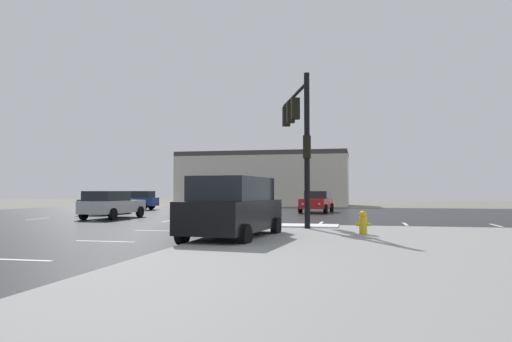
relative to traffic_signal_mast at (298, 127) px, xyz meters
name	(u,v)px	position (x,y,z in m)	size (l,w,h in m)	color
ground_plane	(206,222)	(-5.31, 3.47, -4.37)	(120.00, 120.00, 0.00)	slate
road_asphalt	(206,221)	(-5.31, 3.47, -4.36)	(44.00, 44.00, 0.02)	black
snow_strip_curbside	(290,225)	(-0.31, -0.53, -4.20)	(4.00, 1.60, 0.06)	white
lane_markings	(220,223)	(-4.11, 2.10, -4.34)	(36.15, 36.15, 0.01)	silver
traffic_signal_mast	(298,127)	(0.00, 0.00, 0.00)	(1.82, 4.95, 6.15)	black
fire_hydrant	(363,223)	(2.64, -3.65, -3.83)	(0.48, 0.26, 0.79)	gold
strip_building_background	(264,179)	(-7.84, 32.10, -1.41)	(18.72, 8.00, 5.92)	beige
suv_black	(233,207)	(-1.45, -5.39, -3.28)	(2.55, 4.98, 2.03)	black
sedan_red	(317,201)	(-0.47, 14.97, -3.51)	(2.34, 4.65, 1.58)	#B21919
sedan_blue	(132,200)	(-16.22, 16.64, -3.51)	(4.63, 2.27, 1.58)	navy
sedan_silver	(112,204)	(-11.38, 4.63, -3.51)	(2.13, 4.58, 1.58)	#B7BABF
sedan_green	(108,202)	(-14.47, 9.56, -3.51)	(2.19, 4.61, 1.58)	#195933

